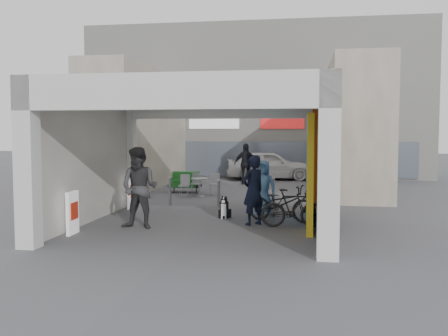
% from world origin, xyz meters
% --- Properties ---
extents(ground, '(90.00, 90.00, 0.00)m').
position_xyz_m(ground, '(0.00, 0.00, 0.00)').
color(ground, '#515256').
rests_on(ground, ground).
extents(arcade_canopy, '(6.40, 6.45, 6.40)m').
position_xyz_m(arcade_canopy, '(0.54, -0.82, 2.30)').
color(arcade_canopy, silver).
rests_on(arcade_canopy, ground).
extents(far_building, '(18.00, 4.08, 8.00)m').
position_xyz_m(far_building, '(-0.00, 13.99, 3.99)').
color(far_building, silver).
rests_on(far_building, ground).
extents(plaza_bldg_left, '(2.00, 9.00, 5.00)m').
position_xyz_m(plaza_bldg_left, '(-4.50, 7.50, 2.50)').
color(plaza_bldg_left, beige).
rests_on(plaza_bldg_left, ground).
extents(plaza_bldg_right, '(2.00, 9.00, 5.00)m').
position_xyz_m(plaza_bldg_right, '(4.50, 7.50, 2.50)').
color(plaza_bldg_right, beige).
rests_on(plaza_bldg_right, ground).
extents(bollard_left, '(0.09, 0.09, 0.91)m').
position_xyz_m(bollard_left, '(-1.71, 2.21, 0.45)').
color(bollard_left, gray).
rests_on(bollard_left, ground).
extents(bollard_center, '(0.09, 0.09, 0.84)m').
position_xyz_m(bollard_center, '(-0.11, 2.21, 0.42)').
color(bollard_center, gray).
rests_on(bollard_center, ground).
extents(bollard_right, '(0.09, 0.09, 0.93)m').
position_xyz_m(bollard_right, '(1.62, 2.36, 0.46)').
color(bollard_right, gray).
rests_on(bollard_right, ground).
extents(advert_board_near, '(0.12, 0.55, 1.00)m').
position_xyz_m(advert_board_near, '(-2.75, -2.57, 0.51)').
color(advert_board_near, white).
rests_on(advert_board_near, ground).
extents(advert_board_far, '(0.17, 0.56, 1.00)m').
position_xyz_m(advert_board_far, '(-2.75, 1.38, 0.51)').
color(advert_board_far, white).
rests_on(advert_board_far, ground).
extents(cafe_set, '(1.36, 1.10, 0.82)m').
position_xyz_m(cafe_set, '(-1.31, 4.81, 0.29)').
color(cafe_set, '#A7A6AC').
rests_on(cafe_set, ground).
extents(produce_stand, '(1.23, 0.67, 0.81)m').
position_xyz_m(produce_stand, '(-2.04, 5.72, 0.32)').
color(produce_stand, black).
rests_on(produce_stand, ground).
extents(crate_stack, '(0.54, 0.48, 0.56)m').
position_xyz_m(crate_stack, '(0.55, 7.58, 0.28)').
color(crate_stack, '#1A5D1F').
rests_on(crate_stack, ground).
extents(border_collie, '(0.24, 0.46, 0.64)m').
position_xyz_m(border_collie, '(0.41, 0.09, 0.25)').
color(border_collie, black).
rests_on(border_collie, ground).
extents(man_with_dog, '(0.76, 0.76, 1.78)m').
position_xyz_m(man_with_dog, '(1.29, -0.74, 0.89)').
color(man_with_dog, black).
rests_on(man_with_dog, ground).
extents(man_back_turned, '(1.06, 0.88, 2.01)m').
position_xyz_m(man_back_turned, '(-1.43, -1.64, 1.00)').
color(man_back_turned, '#353538').
rests_on(man_back_turned, ground).
extents(man_elderly, '(0.85, 0.65, 1.56)m').
position_xyz_m(man_elderly, '(1.40, 1.01, 0.78)').
color(man_elderly, '#5981AD').
rests_on(man_elderly, ground).
extents(man_crates, '(1.11, 0.50, 1.86)m').
position_xyz_m(man_crates, '(-0.01, 9.15, 0.93)').
color(man_crates, black).
rests_on(man_crates, ground).
extents(bicycle_front, '(1.98, 1.12, 0.98)m').
position_xyz_m(bicycle_front, '(1.98, -0.17, 0.49)').
color(bicycle_front, black).
rests_on(bicycle_front, ground).
extents(bicycle_rear, '(1.63, 0.54, 0.96)m').
position_xyz_m(bicycle_rear, '(2.30, -0.94, 0.48)').
color(bicycle_rear, black).
rests_on(bicycle_rear, ground).
extents(white_van, '(4.49, 2.30, 1.46)m').
position_xyz_m(white_van, '(0.91, 11.50, 0.73)').
color(white_van, white).
rests_on(white_van, ground).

